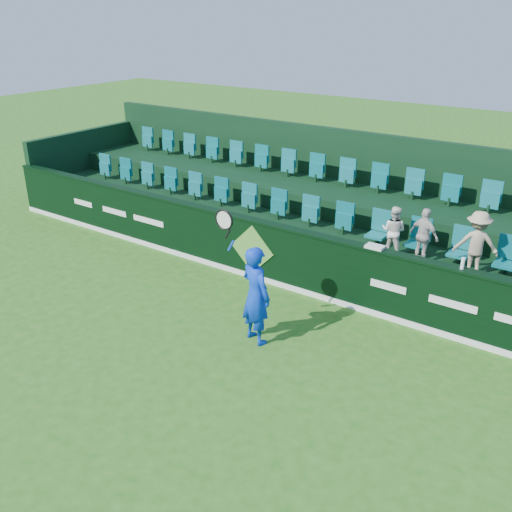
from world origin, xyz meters
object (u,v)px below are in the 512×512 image
Objects in this scene: spectator_middle at (424,236)px; drinks_bottle at (463,263)px; tennis_player at (255,294)px; spectator_left at (393,231)px; spectator_right at (476,243)px; towel at (375,247)px.

drinks_bottle is at bearing 152.20° from spectator_middle.
tennis_player is 3.72m from spectator_middle.
spectator_middle reaches higher than spectator_left.
spectator_left is at bearing 146.62° from drinks_bottle.
spectator_left is at bearing -16.87° from spectator_right.
drinks_bottle is (2.84, 2.12, 0.54)m from tennis_player.
spectator_middle is 1.55m from drinks_bottle.
spectator_left reaches higher than drinks_bottle.
spectator_right is at bearing 178.17° from spectator_left.
towel is at bearing 59.79° from tennis_player.
tennis_player reaches higher than spectator_right.
tennis_player is 3.46m from spectator_left.
spectator_right is 3.69× the size of towel.
drinks_bottle is (1.07, -1.12, 0.10)m from spectator_middle.
drinks_bottle is at bearing 0.00° from towel.
spectator_middle is at bearing -16.87° from spectator_right.
spectator_right reaches higher than towel.
tennis_player is 4.29m from spectator_right.
spectator_left is 1.13m from towel.
towel is 1.64× the size of drinks_bottle.
tennis_player reaches higher than towel.
spectator_left reaches higher than towel.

